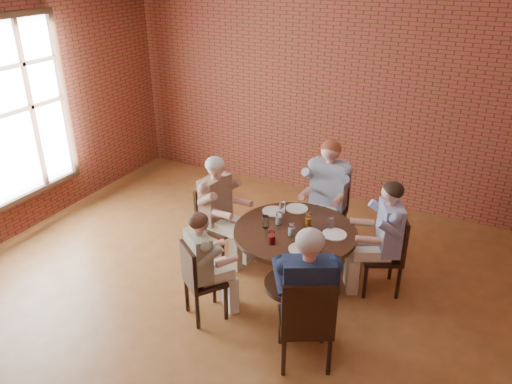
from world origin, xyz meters
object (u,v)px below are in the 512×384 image
at_px(diner_c, 220,210).
at_px(chair_a, 389,250).
at_px(diner_a, 383,238).
at_px(diner_e, 306,297).
at_px(chair_c, 214,220).
at_px(diner_d, 204,266).
at_px(diner_b, 327,195).
at_px(smartphone, 318,249).
at_px(chair_e, 307,321).
at_px(chair_b, 328,205).
at_px(dining_table, 295,247).
at_px(chair_d, 199,279).

bearing_deg(diner_c, chair_a, -73.10).
distance_m(diner_a, diner_e, 1.43).
bearing_deg(chair_c, diner_d, -145.04).
distance_m(diner_b, smartphone, 1.36).
distance_m(diner_a, chair_e, 1.51).
relative_size(chair_b, diner_c, 0.73).
relative_size(diner_a, diner_b, 0.94).
bearing_deg(diner_d, diner_a, -103.39).
xyz_separation_m(chair_a, diner_c, (-1.99, -0.29, 0.16)).
bearing_deg(chair_c, dining_table, -90.00).
distance_m(diner_a, chair_c, 2.02).
relative_size(diner_a, chair_b, 1.35).
bearing_deg(smartphone, dining_table, 124.36).
height_order(chair_a, chair_b, chair_b).
distance_m(diner_c, chair_d, 1.16).
distance_m(diner_c, diner_e, 1.94).
xyz_separation_m(chair_b, chair_e, (0.58, -2.22, 0.00)).
bearing_deg(dining_table, chair_e, -62.16).
relative_size(chair_c, diner_e, 0.66).
distance_m(chair_a, smartphone, 0.95).
bearing_deg(diner_b, smartphone, -75.18).
distance_m(dining_table, diner_b, 1.07).
relative_size(chair_b, chair_d, 1.12).
relative_size(chair_a, diner_c, 0.70).
xyz_separation_m(dining_table, diner_b, (-0.01, 1.05, 0.18)).
bearing_deg(chair_b, dining_table, -90.00).
distance_m(chair_c, chair_d, 1.19).
height_order(diner_a, chair_c, diner_a).
distance_m(diner_b, diner_e, 2.10).
distance_m(chair_a, chair_d, 2.11).
bearing_deg(smartphone, chair_b, 84.88).
height_order(dining_table, diner_b, diner_b).
bearing_deg(smartphone, chair_c, 144.31).
bearing_deg(chair_e, diner_c, -65.11).
bearing_deg(chair_c, smartphone, -97.38).
height_order(chair_e, smartphone, chair_e).
bearing_deg(diner_b, chair_c, -142.63).
height_order(dining_table, diner_c, diner_c).
relative_size(diner_b, diner_c, 1.05).
bearing_deg(diner_d, diner_b, -71.72).
bearing_deg(chair_b, chair_e, -76.06).
bearing_deg(chair_b, chair_c, -139.68).
relative_size(chair_b, chair_e, 1.00).
bearing_deg(dining_table, chair_c, 171.28).
bearing_deg(chair_e, smartphone, -103.09).
xyz_separation_m(chair_b, chair_c, (-1.12, -0.98, -0.02)).
relative_size(diner_b, smartphone, 9.00).
bearing_deg(diner_d, chair_b, -70.89).
bearing_deg(diner_e, chair_e, 90.00).
distance_m(chair_a, diner_a, 0.18).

